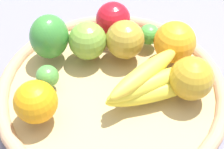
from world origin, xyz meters
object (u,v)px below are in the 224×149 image
at_px(banana_bunch, 149,83).
at_px(apple_3, 113,19).
at_px(lime_1, 149,34).
at_px(bell_pepper, 49,37).
at_px(apple_0, 191,78).
at_px(orange_0, 36,102).
at_px(apple_2, 125,40).
at_px(orange_1, 175,42).
at_px(lime_0, 47,76).
at_px(apple_1, 88,41).

distance_m(banana_bunch, apple_3, 0.19).
relative_size(lime_1, bell_pepper, 0.47).
bearing_deg(apple_0, orange_0, -11.59).
xyz_separation_m(apple_3, apple_2, (0.00, 0.07, 0.00)).
distance_m(lime_1, apple_3, 0.08).
bearing_deg(orange_1, lime_1, -69.41).
bearing_deg(bell_pepper, apple_3, 153.05).
bearing_deg(orange_0, lime_1, -159.01).
xyz_separation_m(lime_0, apple_0, (-0.23, 0.12, 0.02)).
distance_m(banana_bunch, orange_1, 0.12).
height_order(banana_bunch, apple_2, apple_2).
xyz_separation_m(apple_3, apple_0, (-0.06, 0.22, 0.00)).
bearing_deg(orange_0, apple_2, -156.64).
distance_m(lime_0, apple_1, 0.11).
bearing_deg(apple_2, lime_0, 7.62).
height_order(apple_3, apple_2, apple_2).
height_order(banana_bunch, apple_1, apple_1).
bearing_deg(orange_0, lime_0, -117.87).
bearing_deg(banana_bunch, apple_3, -93.18).
bearing_deg(orange_0, apple_3, -142.11).
bearing_deg(lime_0, bell_pepper, -109.69).
relative_size(banana_bunch, apple_2, 2.24).
relative_size(apple_3, apple_0, 0.95).
bearing_deg(lime_0, orange_1, 174.47).
bearing_deg(orange_1, banana_bunch, 37.38).
height_order(lime_1, lime_0, same).
height_order(orange_0, apple_2, apple_2).
bearing_deg(banana_bunch, lime_0, -30.46).
distance_m(banana_bunch, bell_pepper, 0.22).
distance_m(apple_3, apple_1, 0.09).
bearing_deg(lime_1, orange_1, 110.59).
xyz_separation_m(banana_bunch, bell_pepper, (0.13, -0.17, 0.02)).
bearing_deg(apple_3, orange_0, 37.89).
xyz_separation_m(bell_pepper, apple_2, (-0.14, 0.06, -0.01)).
bearing_deg(apple_0, banana_bunch, -18.97).
xyz_separation_m(lime_0, apple_3, (-0.17, -0.10, 0.02)).
xyz_separation_m(lime_1, orange_0, (0.27, 0.10, 0.02)).
bearing_deg(lime_0, orange_0, 62.13).
xyz_separation_m(lime_1, apple_0, (-0.00, 0.16, 0.02)).
bearing_deg(lime_0, banana_bunch, 149.54).
height_order(lime_1, apple_2, apple_2).
bearing_deg(banana_bunch, orange_0, -8.80).
height_order(banana_bunch, orange_0, orange_0).
distance_m(banana_bunch, apple_2, 0.12).
bearing_deg(bell_pepper, orange_1, 121.76).
relative_size(lime_1, apple_1, 0.57).
bearing_deg(apple_2, apple_0, 114.67).
height_order(orange_0, apple_1, apple_1).
height_order(banana_bunch, apple_0, apple_0).
xyz_separation_m(apple_1, orange_1, (-0.16, 0.07, 0.00)).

